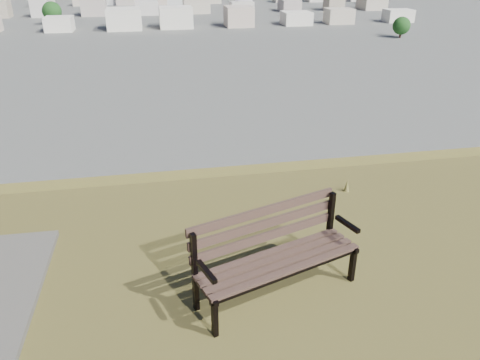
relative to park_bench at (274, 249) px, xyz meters
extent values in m
cube|color=#49352A|center=(0.08, -0.24, -0.08)|extent=(1.57, 0.60, 0.03)
cube|color=#49352A|center=(0.05, -0.14, -0.08)|extent=(1.57, 0.60, 0.03)
cube|color=#49352A|center=(0.01, -0.04, -0.08)|extent=(1.57, 0.60, 0.03)
cube|color=#49352A|center=(-0.02, 0.07, -0.08)|extent=(1.57, 0.60, 0.03)
cube|color=#49352A|center=(-0.05, 0.13, 0.06)|extent=(1.56, 0.56, 0.09)
cube|color=#49352A|center=(-0.05, 0.16, 0.19)|extent=(1.56, 0.56, 0.09)
cube|color=#49352A|center=(-0.06, 0.18, 0.33)|extent=(1.56, 0.56, 0.09)
cube|color=black|center=(-0.65, -0.51, -0.28)|extent=(0.06, 0.07, 0.40)
cube|color=black|center=(-0.78, -0.14, -0.06)|extent=(0.06, 0.07, 0.84)
cube|color=black|center=(-0.71, -0.34, -0.11)|extent=(0.19, 0.44, 0.05)
cube|color=black|center=(-0.69, -0.38, 0.12)|extent=(0.15, 0.32, 0.04)
cube|color=black|center=(0.83, -0.01, -0.28)|extent=(0.06, 0.07, 0.40)
cube|color=black|center=(0.70, 0.36, -0.06)|extent=(0.06, 0.07, 0.84)
cube|color=black|center=(0.77, 0.16, -0.11)|extent=(0.19, 0.44, 0.05)
cube|color=black|center=(0.78, 0.12, 0.12)|extent=(0.15, 0.32, 0.04)
cube|color=black|center=(0.09, -0.25, -0.12)|extent=(1.56, 0.56, 0.04)
cube|color=black|center=(-0.03, 0.07, -0.12)|extent=(1.56, 0.56, 0.04)
cone|color=brown|center=(1.56, 1.88, -0.39)|extent=(0.08, 0.08, 0.18)
cube|color=#AEA095|center=(-36.84, 198.68, -21.98)|extent=(11.00, 11.00, 7.00)
cube|color=#C5AF9C|center=(-12.84, 198.68, -21.98)|extent=(11.00, 11.00, 7.00)
cube|color=silver|center=(11.16, 198.68, -21.98)|extent=(11.00, 11.00, 7.00)
cube|color=#BCAF99|center=(35.16, 198.68, -21.98)|extent=(11.00, 11.00, 7.00)
cube|color=tan|center=(59.16, 198.68, -21.98)|extent=(11.00, 11.00, 7.00)
cube|color=beige|center=(83.16, 198.68, -21.98)|extent=(11.00, 11.00, 7.00)
cube|color=beige|center=(107.16, 198.68, -21.98)|extent=(11.00, 11.00, 7.00)
cube|color=silver|center=(-48.84, 248.68, -21.98)|extent=(11.00, 11.00, 7.00)
cube|color=#BCAF99|center=(-24.84, 248.68, -21.98)|extent=(11.00, 11.00, 7.00)
cube|color=tan|center=(-0.84, 248.68, -21.98)|extent=(11.00, 11.00, 7.00)
cube|color=beige|center=(23.16, 248.68, -21.98)|extent=(11.00, 11.00, 7.00)
cube|color=beige|center=(47.16, 248.68, -21.98)|extent=(11.00, 11.00, 7.00)
cube|color=silver|center=(71.16, 248.68, -21.98)|extent=(11.00, 11.00, 7.00)
cube|color=#AEA095|center=(95.16, 248.68, -21.98)|extent=(11.00, 11.00, 7.00)
cube|color=#C5AF9C|center=(119.16, 248.68, -21.98)|extent=(11.00, 11.00, 7.00)
cube|color=beige|center=(-60.84, 298.68, -21.98)|extent=(11.00, 11.00, 7.00)
cylinder|color=black|center=(89.16, 158.68, -24.43)|extent=(0.80, 0.80, 2.10)
sphere|color=#133512|center=(89.16, 158.68, -21.28)|extent=(6.30, 6.30, 6.30)
cylinder|color=black|center=(-40.84, 218.68, -24.13)|extent=(0.80, 0.80, 2.70)
sphere|color=#133512|center=(-40.84, 218.68, -20.08)|extent=(8.10, 8.10, 8.10)
cylinder|color=black|center=(129.16, 278.68, -24.51)|extent=(0.80, 0.80, 1.95)
cylinder|color=black|center=(39.16, 298.68, -24.43)|extent=(0.80, 0.80, 2.10)
camera|label=1|loc=(-1.01, -3.61, 2.56)|focal=35.00mm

